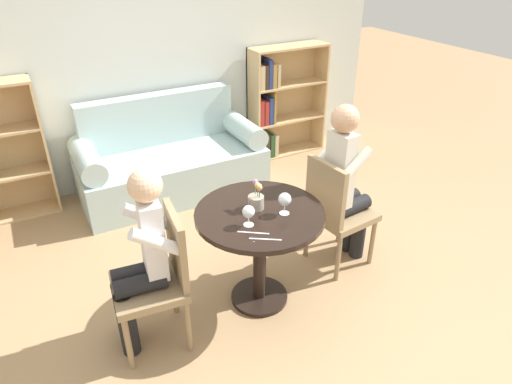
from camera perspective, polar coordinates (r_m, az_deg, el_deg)
The scene contains 14 objects.
ground_plane at distance 3.34m, azimuth 0.42°, elevation -13.06°, with size 16.00×16.00×0.00m, color tan.
back_wall at distance 4.63m, azimuth -13.71°, elevation 17.41°, with size 5.20×0.05×2.70m.
round_table at distance 2.99m, azimuth 0.46°, elevation -5.18°, with size 0.84×0.84×0.72m.
couch at distance 4.57m, azimuth -10.65°, elevation 3.73°, with size 1.76×0.80×0.92m.
bookshelf_right at distance 5.22m, azimuth 2.67°, elevation 10.92°, with size 0.89×0.28×1.23m.
chair_left at distance 2.82m, azimuth -11.94°, elevation -10.08°, with size 0.46×0.46×0.90m.
chair_right at distance 3.42m, azimuth 9.90°, elevation -2.11°, with size 0.46×0.46×0.90m.
person_left at distance 2.74m, azimuth -14.18°, elevation -8.23°, with size 0.44×0.37×1.20m.
person_right at distance 3.39m, azimuth 11.17°, elevation 1.01°, with size 0.44×0.37×1.29m.
wine_glass_left at distance 2.73m, azimuth -0.94°, elevation -2.56°, with size 0.08×0.08×0.14m.
wine_glass_right at distance 2.84m, azimuth 3.61°, elevation -0.99°, with size 0.08×0.08×0.15m.
flower_vase at distance 2.91m, azimuth 0.07°, elevation -0.93°, with size 0.10×0.10×0.19m.
knife_left_setting at distance 2.71m, azimuth -0.34°, elevation -5.11°, with size 0.16×0.12×0.00m.
fork_left_setting at distance 2.65m, azimuth 1.18°, elevation -5.92°, with size 0.16×0.11×0.00m.
Camera 1 is at (-1.20, -2.15, 2.27)m, focal length 32.00 mm.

